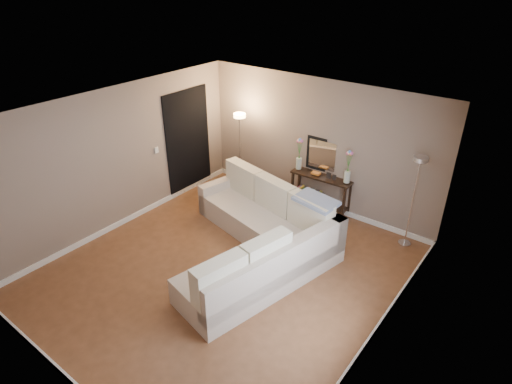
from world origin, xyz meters
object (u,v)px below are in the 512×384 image
Objects in this scene: floor_lamp_lit at (240,137)px; floor_lamp_unlit at (416,184)px; sectional_sofa at (261,235)px; console_table at (317,190)px.

floor_lamp_unlit is (3.63, 0.15, -0.03)m from floor_lamp_lit.
floor_lamp_unlit reaches higher than sectional_sofa.
console_table is at bearing 8.81° from floor_lamp_lit.
floor_lamp_unlit is at bearing 43.59° from sectional_sofa.
sectional_sofa is at bearing -42.38° from floor_lamp_lit.
console_table is at bearing 90.85° from sectional_sofa.
floor_lamp_unlit is (1.89, -0.12, 0.76)m from console_table.
floor_lamp_lit is (-1.74, -0.27, 0.79)m from console_table.
sectional_sofa is 1.89m from console_table.
floor_lamp_unlit is at bearing 2.40° from floor_lamp_lit.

